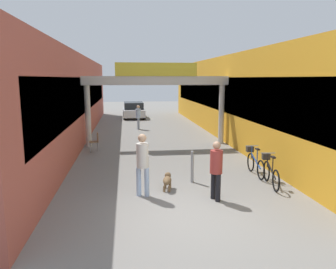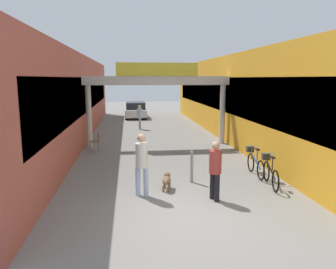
{
  "view_description": "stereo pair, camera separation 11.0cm",
  "coord_description": "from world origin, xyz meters",
  "px_view_note": "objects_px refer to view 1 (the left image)",
  "views": [
    {
      "loc": [
        -1.52,
        -7.56,
        3.33
      ],
      "look_at": [
        0.0,
        4.12,
        1.3
      ],
      "focal_mm": 35.0,
      "sensor_mm": 36.0,
      "label": 1
    },
    {
      "loc": [
        -1.41,
        -7.57,
        3.33
      ],
      "look_at": [
        0.0,
        4.12,
        1.3
      ],
      "focal_mm": 35.0,
      "sensor_mm": 36.0,
      "label": 2
    }
  ],
  "objects_px": {
    "parked_car_white": "(134,110)",
    "bollard_post_metal": "(192,166)",
    "pedestrian_companion": "(216,167)",
    "pedestrian_carrying_crate": "(138,116)",
    "bicycle_black_nearest": "(270,172)",
    "bicycle_blue_second": "(255,162)",
    "cafe_chair_wood_nearer": "(96,140)",
    "dog_on_leash": "(167,180)",
    "pedestrian_with_dog": "(142,161)"
  },
  "relations": [
    {
      "from": "bicycle_blue_second",
      "to": "bollard_post_metal",
      "type": "height_order",
      "value": "bollard_post_metal"
    },
    {
      "from": "dog_on_leash",
      "to": "cafe_chair_wood_nearer",
      "type": "relative_size",
      "value": 0.76
    },
    {
      "from": "pedestrian_companion",
      "to": "bicycle_blue_second",
      "type": "xyz_separation_m",
      "value": [
        2.01,
        2.2,
        -0.51
      ]
    },
    {
      "from": "pedestrian_with_dog",
      "to": "pedestrian_companion",
      "type": "bearing_deg",
      "value": -16.29
    },
    {
      "from": "dog_on_leash",
      "to": "bicycle_blue_second",
      "type": "relative_size",
      "value": 0.4
    },
    {
      "from": "bicycle_blue_second",
      "to": "cafe_chair_wood_nearer",
      "type": "height_order",
      "value": "bicycle_blue_second"
    },
    {
      "from": "pedestrian_with_dog",
      "to": "parked_car_white",
      "type": "distance_m",
      "value": 19.06
    },
    {
      "from": "pedestrian_carrying_crate",
      "to": "parked_car_white",
      "type": "distance_m",
      "value": 6.59
    },
    {
      "from": "bicycle_black_nearest",
      "to": "cafe_chair_wood_nearer",
      "type": "xyz_separation_m",
      "value": [
        -5.86,
        5.53,
        0.1
      ]
    },
    {
      "from": "pedestrian_with_dog",
      "to": "parked_car_white",
      "type": "xyz_separation_m",
      "value": [
        0.24,
        19.06,
        -0.4
      ]
    },
    {
      "from": "pedestrian_carrying_crate",
      "to": "bicycle_black_nearest",
      "type": "height_order",
      "value": "pedestrian_carrying_crate"
    },
    {
      "from": "dog_on_leash",
      "to": "bicycle_black_nearest",
      "type": "distance_m",
      "value": 3.27
    },
    {
      "from": "bicycle_black_nearest",
      "to": "bollard_post_metal",
      "type": "xyz_separation_m",
      "value": [
        -2.37,
        0.59,
        0.09
      ]
    },
    {
      "from": "pedestrian_with_dog",
      "to": "bicycle_black_nearest",
      "type": "xyz_separation_m",
      "value": [
        4.03,
        0.47,
        -0.61
      ]
    },
    {
      "from": "pedestrian_with_dog",
      "to": "bollard_post_metal",
      "type": "xyz_separation_m",
      "value": [
        1.65,
        1.05,
        -0.51
      ]
    },
    {
      "from": "pedestrian_with_dog",
      "to": "pedestrian_carrying_crate",
      "type": "bearing_deg",
      "value": 88.26
    },
    {
      "from": "pedestrian_with_dog",
      "to": "pedestrian_companion",
      "type": "height_order",
      "value": "pedestrian_with_dog"
    },
    {
      "from": "dog_on_leash",
      "to": "bicycle_blue_second",
      "type": "distance_m",
      "value": 3.42
    },
    {
      "from": "bicycle_black_nearest",
      "to": "bicycle_blue_second",
      "type": "bearing_deg",
      "value": 92.23
    },
    {
      "from": "dog_on_leash",
      "to": "bollard_post_metal",
      "type": "distance_m",
      "value": 1.1
    },
    {
      "from": "pedestrian_carrying_crate",
      "to": "bicycle_blue_second",
      "type": "bearing_deg",
      "value": -71.64
    },
    {
      "from": "pedestrian_with_dog",
      "to": "bicycle_black_nearest",
      "type": "distance_m",
      "value": 4.1
    },
    {
      "from": "bicycle_black_nearest",
      "to": "bollard_post_metal",
      "type": "bearing_deg",
      "value": 166.08
    },
    {
      "from": "bollard_post_metal",
      "to": "cafe_chair_wood_nearer",
      "type": "relative_size",
      "value": 1.18
    },
    {
      "from": "pedestrian_companion",
      "to": "bicycle_black_nearest",
      "type": "relative_size",
      "value": 0.98
    },
    {
      "from": "bollard_post_metal",
      "to": "cafe_chair_wood_nearer",
      "type": "xyz_separation_m",
      "value": [
        -3.48,
        4.94,
        0.01
      ]
    },
    {
      "from": "pedestrian_carrying_crate",
      "to": "pedestrian_companion",
      "type": "bearing_deg",
      "value": -83.03
    },
    {
      "from": "pedestrian_with_dog",
      "to": "pedestrian_companion",
      "type": "distance_m",
      "value": 2.06
    },
    {
      "from": "pedestrian_companion",
      "to": "cafe_chair_wood_nearer",
      "type": "xyz_separation_m",
      "value": [
        -3.81,
        6.57,
        -0.4
      ]
    },
    {
      "from": "pedestrian_with_dog",
      "to": "pedestrian_carrying_crate",
      "type": "height_order",
      "value": "pedestrian_with_dog"
    },
    {
      "from": "pedestrian_with_dog",
      "to": "cafe_chair_wood_nearer",
      "type": "height_order",
      "value": "pedestrian_with_dog"
    },
    {
      "from": "bicycle_black_nearest",
      "to": "cafe_chair_wood_nearer",
      "type": "bearing_deg",
      "value": 136.66
    },
    {
      "from": "pedestrian_carrying_crate",
      "to": "dog_on_leash",
      "type": "xyz_separation_m",
      "value": [
        0.38,
        -12.02,
        -0.61
      ]
    },
    {
      "from": "pedestrian_with_dog",
      "to": "bicycle_black_nearest",
      "type": "relative_size",
      "value": 1.08
    },
    {
      "from": "bicycle_black_nearest",
      "to": "cafe_chair_wood_nearer",
      "type": "height_order",
      "value": "bicycle_black_nearest"
    },
    {
      "from": "dog_on_leash",
      "to": "bicycle_blue_second",
      "type": "height_order",
      "value": "bicycle_blue_second"
    },
    {
      "from": "cafe_chair_wood_nearer",
      "to": "parked_car_white",
      "type": "relative_size",
      "value": 0.22
    },
    {
      "from": "bicycle_black_nearest",
      "to": "bicycle_blue_second",
      "type": "relative_size",
      "value": 0.99
    },
    {
      "from": "pedestrian_carrying_crate",
      "to": "bicycle_black_nearest",
      "type": "distance_m",
      "value": 12.56
    },
    {
      "from": "bicycle_blue_second",
      "to": "bollard_post_metal",
      "type": "distance_m",
      "value": 2.4
    },
    {
      "from": "bicycle_black_nearest",
      "to": "cafe_chair_wood_nearer",
      "type": "relative_size",
      "value": 1.89
    },
    {
      "from": "pedestrian_with_dog",
      "to": "bicycle_black_nearest",
      "type": "height_order",
      "value": "pedestrian_with_dog"
    },
    {
      "from": "bollard_post_metal",
      "to": "pedestrian_companion",
      "type": "bearing_deg",
      "value": -78.77
    },
    {
      "from": "parked_car_white",
      "to": "bollard_post_metal",
      "type": "bearing_deg",
      "value": -85.51
    },
    {
      "from": "bicycle_black_nearest",
      "to": "pedestrian_with_dog",
      "type": "bearing_deg",
      "value": -173.39
    },
    {
      "from": "bicycle_blue_second",
      "to": "pedestrian_carrying_crate",
      "type": "bearing_deg",
      "value": 108.36
    },
    {
      "from": "bicycle_blue_second",
      "to": "parked_car_white",
      "type": "distance_m",
      "value": 17.84
    },
    {
      "from": "pedestrian_companion",
      "to": "bollard_post_metal",
      "type": "distance_m",
      "value": 1.71
    },
    {
      "from": "bollard_post_metal",
      "to": "cafe_chair_wood_nearer",
      "type": "bearing_deg",
      "value": 125.19
    },
    {
      "from": "bicycle_blue_second",
      "to": "bollard_post_metal",
      "type": "relative_size",
      "value": 1.62
    }
  ]
}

